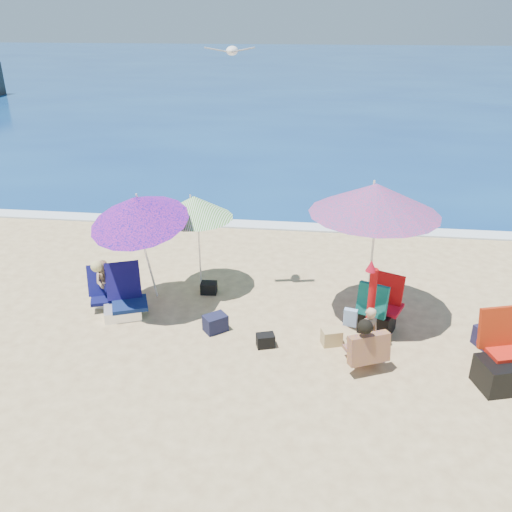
# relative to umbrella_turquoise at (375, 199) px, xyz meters

# --- Properties ---
(ground) EXTENTS (120.00, 120.00, 0.00)m
(ground) POSITION_rel_umbrella_turquoise_xyz_m (-1.49, -1.27, -2.03)
(ground) COLOR #D8BC84
(ground) RESTS_ON ground
(sea) EXTENTS (120.00, 80.00, 0.12)m
(sea) POSITION_rel_umbrella_turquoise_xyz_m (-1.49, 43.73, -2.08)
(sea) COLOR navy
(sea) RESTS_ON ground
(foam) EXTENTS (120.00, 0.50, 0.04)m
(foam) POSITION_rel_umbrella_turquoise_xyz_m (-1.49, 3.83, -2.01)
(foam) COLOR white
(foam) RESTS_ON ground
(umbrella_turquoise) EXTENTS (2.67, 2.67, 2.31)m
(umbrella_turquoise) POSITION_rel_umbrella_turquoise_xyz_m (0.00, 0.00, 0.00)
(umbrella_turquoise) COLOR silver
(umbrella_turquoise) RESTS_ON ground
(umbrella_striped) EXTENTS (1.40, 1.40, 1.79)m
(umbrella_striped) POSITION_rel_umbrella_turquoise_xyz_m (-2.97, 0.61, -0.47)
(umbrella_striped) COLOR silver
(umbrella_striped) RESTS_ON ground
(umbrella_blue) EXTENTS (1.94, 1.99, 2.17)m
(umbrella_blue) POSITION_rel_umbrella_turquoise_xyz_m (-3.69, -0.23, -0.26)
(umbrella_blue) COLOR white
(umbrella_blue) RESTS_ON ground
(furled_umbrella) EXTENTS (0.22, 0.20, 1.48)m
(furled_umbrella) POSITION_rel_umbrella_turquoise_xyz_m (-0.04, -1.02, -1.22)
(furled_umbrella) COLOR #A40B0D
(furled_umbrella) RESTS_ON ground
(chair_navy) EXTENTS (0.86, 0.88, 0.81)m
(chair_navy) POSITION_rel_umbrella_turquoise_xyz_m (-3.99, -0.45, -1.82)
(chair_navy) COLOR #0D1D4C
(chair_navy) RESTS_ON ground
(chair_rainbow) EXTENTS (0.55, 0.58, 0.61)m
(chair_rainbow) POSITION_rel_umbrella_turquoise_xyz_m (-4.36, -0.13, -1.87)
(chair_rainbow) COLOR #E57751
(chair_rainbow) RESTS_ON ground
(camp_chair_left) EXTENTS (0.80, 0.91, 1.01)m
(camp_chair_left) POSITION_rel_umbrella_turquoise_xyz_m (1.68, -1.62, -1.73)
(camp_chair_left) COLOR red
(camp_chair_left) RESTS_ON ground
(camp_chair_right) EXTENTS (0.98, 0.82, 0.94)m
(camp_chair_right) POSITION_rel_umbrella_turquoise_xyz_m (0.14, -0.49, -1.69)
(camp_chair_right) COLOR red
(camp_chair_right) RESTS_ON ground
(person_center) EXTENTS (0.65, 0.77, 0.86)m
(person_center) POSITION_rel_umbrella_turquoise_xyz_m (-0.07, -1.41, -1.61)
(person_center) COLOR tan
(person_center) RESTS_ON ground
(person_left) EXTENTS (0.68, 0.67, 0.89)m
(person_left) POSITION_rel_umbrella_turquoise_xyz_m (-4.41, -0.16, -1.63)
(person_left) COLOR tan
(person_left) RESTS_ON ground
(bag_navy_a) EXTENTS (0.43, 0.42, 0.27)m
(bag_navy_a) POSITION_rel_umbrella_turquoise_xyz_m (-2.38, -0.79, -1.90)
(bag_navy_a) COLOR #171933
(bag_navy_a) RESTS_ON ground
(bag_black_a) EXTENTS (0.29, 0.22, 0.21)m
(bag_black_a) POSITION_rel_umbrella_turquoise_xyz_m (-2.73, 0.42, -1.93)
(bag_black_a) COLOR black
(bag_black_a) RESTS_ON ground
(bag_tan) EXTENTS (0.34, 0.29, 0.25)m
(bag_tan) POSITION_rel_umbrella_turquoise_xyz_m (-0.55, -0.95, -1.91)
(bag_tan) COLOR tan
(bag_tan) RESTS_ON ground
(bag_navy_b) EXTENTS (0.51, 0.47, 0.31)m
(bag_navy_b) POSITION_rel_umbrella_turquoise_xyz_m (1.82, -0.67, -1.88)
(bag_navy_b) COLOR #1A1835
(bag_navy_b) RESTS_ON ground
(bag_black_b) EXTENTS (0.31, 0.26, 0.21)m
(bag_black_b) POSITION_rel_umbrella_turquoise_xyz_m (-1.54, -1.13, -1.93)
(bag_black_b) COLOR black
(bag_black_b) RESTS_ON ground
(seagull) EXTENTS (0.77, 0.40, 0.14)m
(seagull) POSITION_rel_umbrella_turquoise_xyz_m (-2.27, 0.63, 2.05)
(seagull) COLOR white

